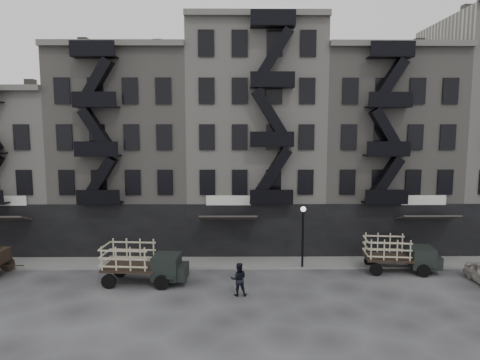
{
  "coord_description": "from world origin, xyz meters",
  "views": [
    {
      "loc": [
        -1.43,
        -25.23,
        9.49
      ],
      "look_at": [
        -1.19,
        4.0,
        5.88
      ],
      "focal_mm": 32.0,
      "sensor_mm": 36.0,
      "label": 1
    }
  ],
  "objects": [
    {
      "name": "ground",
      "position": [
        0.0,
        0.0,
        0.0
      ],
      "size": [
        140.0,
        140.0,
        0.0
      ],
      "primitive_type": "plane",
      "color": "#38383A",
      "rests_on": "ground"
    },
    {
      "name": "sidewalk",
      "position": [
        0.0,
        3.75,
        0.07
      ],
      "size": [
        55.0,
        2.5,
        0.15
      ],
      "primitive_type": "cube",
      "color": "slate",
      "rests_on": "ground"
    },
    {
      "name": "building_west",
      "position": [
        -20.0,
        9.83,
        6.0
      ],
      "size": [
        10.0,
        11.35,
        13.2
      ],
      "color": "#AAA59C",
      "rests_on": "ground"
    },
    {
      "name": "building_midwest",
      "position": [
        -10.0,
        9.83,
        7.5
      ],
      "size": [
        10.0,
        11.35,
        16.2
      ],
      "color": "slate",
      "rests_on": "ground"
    },
    {
      "name": "building_center",
      "position": [
        -0.0,
        9.82,
        8.5
      ],
      "size": [
        10.0,
        11.35,
        18.2
      ],
      "color": "#AAA59C",
      "rests_on": "ground"
    },
    {
      "name": "building_mideast",
      "position": [
        10.0,
        9.83,
        7.5
      ],
      "size": [
        10.0,
        11.35,
        16.2
      ],
      "color": "slate",
      "rests_on": "ground"
    },
    {
      "name": "lamp_post",
      "position": [
        3.0,
        2.6,
        2.78
      ],
      "size": [
        0.36,
        0.36,
        4.28
      ],
      "color": "black",
      "rests_on": "ground"
    },
    {
      "name": "stake_truck_west",
      "position": [
        -7.16,
        -0.01,
        1.45
      ],
      "size": [
        5.2,
        2.44,
        2.54
      ],
      "rotation": [
        0.0,
        0.0,
        -0.08
      ],
      "color": "black",
      "rests_on": "ground"
    },
    {
      "name": "stake_truck_east",
      "position": [
        9.29,
        1.96,
        1.36
      ],
      "size": [
        4.91,
        2.37,
        2.39
      ],
      "rotation": [
        0.0,
        0.0,
        -0.1
      ],
      "color": "black",
      "rests_on": "ground"
    },
    {
      "name": "pedestrian_mid",
      "position": [
        -1.31,
        -1.94,
        0.95
      ],
      "size": [
        0.94,
        0.75,
        1.9
      ],
      "primitive_type": "imported",
      "rotation": [
        0.0,
        0.0,
        3.17
      ],
      "color": "black",
      "rests_on": "ground"
    }
  ]
}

